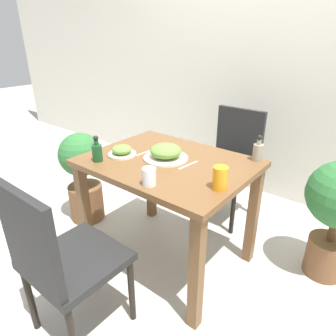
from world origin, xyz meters
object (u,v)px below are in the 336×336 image
object	(u,v)px
drink_cup	(149,177)
potted_plant_left	(83,172)
juice_glass	(220,178)
condiment_bottle	(258,151)
side_plate	(122,151)
chair_far	(231,158)
sauce_bottle	(97,152)
food_plate	(166,152)
chair_near	(59,257)

from	to	relation	value
drink_cup	potted_plant_left	xyz separation A→B (m)	(-0.96, 0.27, -0.36)
juice_glass	condiment_bottle	xyz separation A→B (m)	(-0.00, 0.46, 0.00)
side_plate	potted_plant_left	world-z (taller)	side_plate
chair_far	sauce_bottle	xyz separation A→B (m)	(-0.35, -1.05, 0.29)
drink_cup	potted_plant_left	bearing A→B (deg)	164.36
food_plate	chair_near	bearing A→B (deg)	-89.64
chair_far	juice_glass	world-z (taller)	chair_far
condiment_bottle	sauce_bottle	bearing A→B (deg)	-140.77
drink_cup	potted_plant_left	world-z (taller)	drink_cup
chair_near	juice_glass	bearing A→B (deg)	-124.47
chair_near	sauce_bottle	bearing A→B (deg)	-58.78
condiment_bottle	potted_plant_left	bearing A→B (deg)	-163.43
chair_near	sauce_bottle	size ratio (longest dim) A/B	5.59
sauce_bottle	condiment_bottle	world-z (taller)	same
food_plate	juice_glass	bearing A→B (deg)	-16.47
food_plate	condiment_bottle	size ratio (longest dim) A/B	1.70
chair_far	potted_plant_left	distance (m)	1.20
food_plate	condiment_bottle	bearing A→B (deg)	36.32
potted_plant_left	side_plate	bearing A→B (deg)	-7.78
drink_cup	sauce_bottle	size ratio (longest dim) A/B	0.58
condiment_bottle	food_plate	bearing A→B (deg)	-143.68
chair_near	drink_cup	xyz separation A→B (m)	(0.15, 0.46, 0.28)
side_plate	drink_cup	world-z (taller)	drink_cup
food_plate	juice_glass	distance (m)	0.47
juice_glass	food_plate	bearing A→B (deg)	163.53
food_plate	drink_cup	size ratio (longest dim) A/B	2.95
food_plate	sauce_bottle	world-z (taller)	sauce_bottle
food_plate	sauce_bottle	distance (m)	0.41
condiment_bottle	potted_plant_left	world-z (taller)	condiment_bottle
chair_near	drink_cup	distance (m)	0.56
sauce_bottle	chair_far	bearing A→B (deg)	71.37
juice_glass	sauce_bottle	size ratio (longest dim) A/B	0.74
chair_near	food_plate	bearing A→B (deg)	-89.64
side_plate	condiment_bottle	bearing A→B (deg)	32.96
chair_near	condiment_bottle	xyz separation A→B (m)	(0.44, 1.10, 0.29)
potted_plant_left	chair_near	bearing A→B (deg)	-41.74
chair_near	condiment_bottle	bearing A→B (deg)	-111.66
food_plate	drink_cup	xyz separation A→B (m)	(0.15, -0.32, 0.00)
chair_far	food_plate	xyz separation A→B (m)	(-0.06, -0.77, 0.27)
side_plate	condiment_bottle	size ratio (longest dim) A/B	1.11
chair_far	condiment_bottle	xyz separation A→B (m)	(0.38, -0.45, 0.29)
side_plate	potted_plant_left	size ratio (longest dim) A/B	0.24
chair_near	potted_plant_left	size ratio (longest dim) A/B	1.20
sauce_bottle	potted_plant_left	size ratio (longest dim) A/B	0.21
food_plate	juice_glass	world-z (taller)	juice_glass
side_plate	drink_cup	xyz separation A→B (m)	(0.40, -0.19, 0.02)
chair_near	potted_plant_left	world-z (taller)	chair_near
drink_cup	condiment_bottle	bearing A→B (deg)	65.64
chair_near	potted_plant_left	xyz separation A→B (m)	(-0.82, 0.73, -0.08)
chair_near	chair_far	world-z (taller)	same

